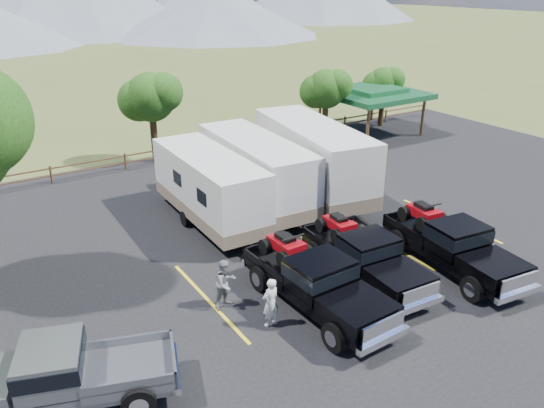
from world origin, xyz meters
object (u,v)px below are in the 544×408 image
pavilion (372,93)px  trailer_right (312,159)px  rig_center (364,254)px  pickup_silver (60,375)px  trailer_center (256,172)px  trailer_left (209,188)px  person_b (226,284)px  rig_right (451,243)px  rig_left (315,280)px  person_a (271,302)px

pavilion → trailer_right: (-10.44, -7.25, -0.86)m
rig_center → pickup_silver: rig_center is taller
pavilion → trailer_center: size_ratio=0.65×
trailer_left → person_b: trailer_left is taller
rig_right → trailer_right: (-0.08, 8.53, 0.90)m
rig_left → trailer_right: bearing=52.2°
trailer_center → rig_left: bearing=-105.0°
person_a → person_b: size_ratio=0.97×
pavilion → rig_right: bearing=-123.3°
trailer_left → rig_center: bearing=-69.4°
pavilion → trailer_left: (-16.12, -7.45, -1.11)m
rig_left → pickup_silver: bearing=178.8°
rig_left → person_b: rig_left is taller
rig_center → trailer_center: (0.12, 7.63, 0.79)m
pavilion → rig_right: 18.96m
pickup_silver → rig_left: bearing=109.4°
rig_left → pickup_silver: 7.99m
rig_right → person_b: rig_right is taller
person_a → person_b: 1.80m
pavilion → trailer_center: bearing=-152.6°
rig_right → pickup_silver: 13.83m
rig_center → trailer_center: trailer_center is taller
rig_center → pickup_silver: 10.57m
trailer_left → trailer_right: (5.68, 0.20, 0.25)m
pickup_silver → person_b: size_ratio=3.64×
trailer_right → person_b: 10.40m
pavilion → trailer_center: (-13.50, -7.00, -1.02)m
rig_right → person_a: bearing=-177.2°
pickup_silver → person_b: pickup_silver is taller
trailer_left → pickup_silver: 11.22m
trailer_right → rig_left: bearing=-116.7°
person_a → pickup_silver: bearing=-5.3°
trailer_right → pavilion: bearing=44.1°
rig_right → rig_center: bearing=167.2°
trailer_left → person_b: size_ratio=5.29×
rig_right → trailer_left: (-5.77, 8.33, 0.65)m
pickup_silver → person_b: (5.55, 1.64, -0.07)m
trailer_left → person_a: 8.06m
pavilion → rig_center: 20.06m
rig_right → trailer_right: size_ratio=0.61×
person_a → pavilion: bearing=-144.7°
trailer_left → trailer_center: bearing=11.2°
trailer_center → person_a: (-4.46, -8.26, -0.90)m
pavilion → pickup_silver: (-24.17, -15.23, -1.83)m
rig_center → pickup_silver: (-10.55, -0.61, -0.02)m
rig_left → trailer_left: trailer_left is taller
trailer_left → person_a: bearing=-101.9°
rig_left → trailer_left: size_ratio=0.69×
trailer_left → rig_right: bearing=-54.0°
pickup_silver → pavilion: bearing=141.0°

